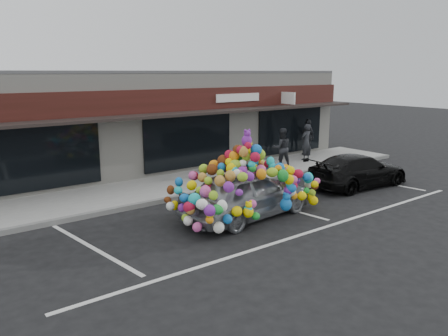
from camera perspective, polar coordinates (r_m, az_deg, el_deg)
ground at (r=12.66m, az=-2.68°, el=-7.27°), size 90.00×90.00×0.00m
shop_building at (r=19.60m, az=-16.87°, el=5.78°), size 24.00×7.20×4.31m
sidewalk at (r=15.95m, az=-10.82°, el=-3.00°), size 26.00×3.00×0.15m
kerb at (r=14.67m, az=-8.21°, el=-4.28°), size 26.00×0.18×0.16m
parking_stripe_left at (r=11.48m, az=-16.79°, el=-9.93°), size 0.73×4.37×0.01m
parking_stripe_mid at (r=14.47m, az=6.09°, el=-4.75°), size 0.73×4.37×0.01m
parking_stripe_right at (r=18.46m, az=18.47°, el=-1.53°), size 0.73×4.37×0.01m
lane_line at (r=12.28m, az=11.35°, el=-8.12°), size 14.00×0.12×0.01m
toy_car at (r=12.94m, az=3.03°, el=-2.63°), size 3.11×4.73×2.67m
black_sedan at (r=17.23m, az=17.10°, el=-0.31°), size 2.07×4.40×1.24m
pedestrian_a at (r=21.04m, az=10.66°, el=3.35°), size 0.67×0.48×1.72m
pedestrian_b at (r=19.20m, az=7.53°, el=2.62°), size 1.04×0.96×1.73m
pedestrian_c at (r=22.33m, az=10.85°, el=4.00°), size 1.15×0.74×1.82m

